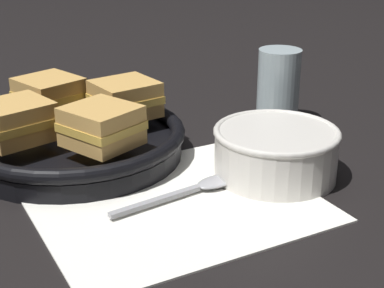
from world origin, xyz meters
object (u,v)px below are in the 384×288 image
Objects in this scene: sandwich_far_left at (102,126)px; sandwich_far_right at (125,99)px; soup_bowl at (276,150)px; drinking_glass at (278,88)px; skillet at (76,142)px; sandwich_near_right at (16,121)px; sandwich_near_left at (49,95)px; spoon at (201,187)px.

sandwich_far_left is 1.18× the size of sandwich_far_right.
drinking_glass is at bearing 44.50° from soup_bowl.
sandwich_far_left is at bearing -91.13° from skillet.
sandwich_far_left is at bearing -46.13° from sandwich_near_right.
sandwich_far_right is at bearing 43.87° from sandwich_far_left.
skillet is 0.09m from sandwich_far_right.
sandwich_near_left and sandwich_far_right have the same top height.
soup_bowl is 0.10m from spoon.
sandwich_near_right reaches higher than spoon.
sandwich_near_left is at bearing 105.59° from spoon.
sandwich_near_left reaches higher than spoon.
skillet is 0.09m from sandwich_far_left.
sandwich_near_left and sandwich_far_left have the same top height.
drinking_glass is at bearing -12.56° from skillet.
sandwich_far_left is (-0.07, 0.10, 0.06)m from spoon.
sandwich_far_right is (0.07, -0.00, 0.04)m from skillet.
sandwich_far_right is (0.15, -0.00, 0.00)m from sandwich_near_right.
sandwich_far_left is 0.29m from drinking_glass.
soup_bowl is 1.76× the size of sandwich_near_right.
sandwich_near_right is 0.15m from sandwich_far_right.
skillet is (-0.16, 0.19, -0.01)m from soup_bowl.
spoon is at bearing -154.13° from drinking_glass.
soup_bowl reaches higher than spoon.
skillet is 0.30m from drinking_glass.
skillet is at bearing 88.87° from sandwich_far_left.
sandwich_near_left is at bearing 43.87° from sandwich_near_right.
sandwich_near_right is at bearing 133.87° from sandwich_far_left.
sandwich_near_left is at bearing 133.87° from sandwich_far_right.
spoon is 0.26m from sandwich_near_left.
soup_bowl is 0.20m from sandwich_far_left.
sandwich_far_left is at bearing -136.13° from sandwich_far_right.
sandwich_far_right is (0.01, 0.17, 0.06)m from spoon.
sandwich_far_right reaches higher than soup_bowl.
soup_bowl is at bearing -39.80° from sandwich_near_right.
spoon is at bearing -93.14° from sandwich_far_right.
soup_bowl is 1.33× the size of drinking_glass.
sandwich_near_left is (0.00, 0.07, 0.04)m from skillet.
sandwich_far_right is at bearing -1.13° from sandwich_near_right.
sandwich_far_right is at bearing 88.33° from spoon.
spoon is 0.59× the size of skillet.
sandwich_near_left is 0.80× the size of drinking_glass.
skillet is at bearing -91.13° from sandwich_near_left.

